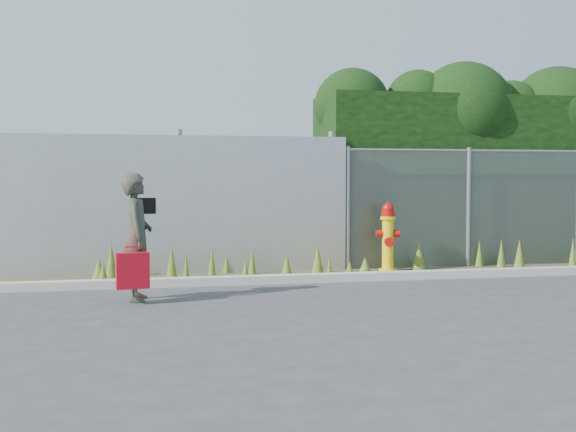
{
  "coord_description": "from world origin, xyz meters",
  "views": [
    {
      "loc": [
        -2.39,
        -8.42,
        1.53
      ],
      "look_at": [
        -0.3,
        1.4,
        1.0
      ],
      "focal_mm": 45.0,
      "sensor_mm": 36.0,
      "label": 1
    }
  ],
  "objects": [
    {
      "name": "woman",
      "position": [
        -2.37,
        0.71,
        0.8
      ],
      "size": [
        0.41,
        0.6,
        1.59
      ],
      "primitive_type": "imported",
      "rotation": [
        0.0,
        0.0,
        1.52
      ],
      "color": "#0E5C41",
      "rests_on": "ground"
    },
    {
      "name": "fire_hydrant",
      "position": [
        1.61,
        2.6,
        0.56
      ],
      "size": [
        0.39,
        0.35,
        1.16
      ],
      "rotation": [
        0.0,
        0.0,
        -0.18
      ],
      "color": "yellow",
      "rests_on": "ground"
    },
    {
      "name": "ground",
      "position": [
        0.0,
        0.0,
        0.0
      ],
      "size": [
        80.0,
        80.0,
        0.0
      ],
      "primitive_type": "plane",
      "color": "#3B3B3D",
      "rests_on": "ground"
    },
    {
      "name": "corrugated_fence",
      "position": [
        -3.25,
        3.01,
        1.1
      ],
      "size": [
        8.5,
        0.21,
        2.3
      ],
      "color": "#A1A3A8",
      "rests_on": "ground"
    },
    {
      "name": "black_shoulder_bag",
      "position": [
        -2.27,
        0.84,
        1.18
      ],
      "size": [
        0.27,
        0.11,
        0.2
      ],
      "rotation": [
        0.0,
        0.0,
        0.15
      ],
      "color": "black"
    },
    {
      "name": "curb",
      "position": [
        0.0,
        1.8,
        0.06
      ],
      "size": [
        16.0,
        0.22,
        0.12
      ],
      "primitive_type": "cube",
      "color": "#AFA99E",
      "rests_on": "ground"
    },
    {
      "name": "red_tote_bag",
      "position": [
        -2.43,
        0.42,
        0.41
      ],
      "size": [
        0.39,
        0.14,
        0.52
      ],
      "rotation": [
        0.0,
        0.0,
        0.13
      ],
      "color": "#A40916"
    },
    {
      "name": "chainlink_fence",
      "position": [
        4.25,
        3.0,
        1.03
      ],
      "size": [
        6.5,
        0.07,
        2.05
      ],
      "color": "gray",
      "rests_on": "ground"
    },
    {
      "name": "hedge",
      "position": [
        4.57,
        4.05,
        2.06
      ],
      "size": [
        7.4,
        2.1,
        3.66
      ],
      "color": "black",
      "rests_on": "ground"
    },
    {
      "name": "weed_strip",
      "position": [
        -0.27,
        2.42,
        0.14
      ],
      "size": [
        16.0,
        1.26,
        0.54
      ],
      "color": "#453F27",
      "rests_on": "ground"
    }
  ]
}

